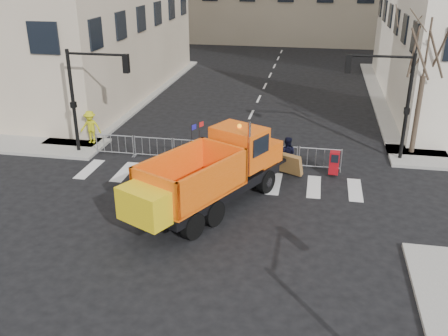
% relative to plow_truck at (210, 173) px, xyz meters
% --- Properties ---
extents(ground, '(120.00, 120.00, 0.00)m').
position_rel_plow_truck_xyz_m(ground, '(-0.15, -2.61, -1.59)').
color(ground, black).
rests_on(ground, ground).
extents(sidewalk_back, '(64.00, 5.00, 0.15)m').
position_rel_plow_truck_xyz_m(sidewalk_back, '(-0.15, 5.89, -1.51)').
color(sidewalk_back, gray).
rests_on(sidewalk_back, ground).
extents(traffic_light_left, '(0.18, 0.18, 5.40)m').
position_rel_plow_truck_xyz_m(traffic_light_left, '(-8.15, 4.89, 1.11)').
color(traffic_light_left, black).
rests_on(traffic_light_left, ground).
extents(traffic_light_right, '(0.18, 0.18, 5.40)m').
position_rel_plow_truck_xyz_m(traffic_light_right, '(8.35, 6.89, 1.11)').
color(traffic_light_right, black).
rests_on(traffic_light_right, ground).
extents(crowd_barriers, '(12.60, 0.60, 1.10)m').
position_rel_plow_truck_xyz_m(crowd_barriers, '(-0.90, 4.99, -1.04)').
color(crowd_barriers, '#9EA0A5').
rests_on(crowd_barriers, ground).
extents(street_tree, '(3.00, 3.00, 7.50)m').
position_rel_plow_truck_xyz_m(street_tree, '(9.05, 7.89, 2.16)').
color(street_tree, '#382B21').
rests_on(street_tree, ground).
extents(plow_truck, '(6.31, 9.31, 3.57)m').
position_rel_plow_truck_xyz_m(plow_truck, '(0.00, 0.00, 0.00)').
color(plow_truck, black).
rests_on(plow_truck, ground).
extents(cop_a, '(0.76, 0.54, 1.94)m').
position_rel_plow_truck_xyz_m(cop_a, '(1.48, 3.22, -0.61)').
color(cop_a, black).
rests_on(cop_a, ground).
extents(cop_b, '(0.90, 0.72, 1.76)m').
position_rel_plow_truck_xyz_m(cop_b, '(2.78, 4.39, -0.70)').
color(cop_b, black).
rests_on(cop_b, ground).
extents(cop_c, '(1.06, 1.01, 1.77)m').
position_rel_plow_truck_xyz_m(cop_c, '(2.02, 3.92, -0.70)').
color(cop_c, black).
rests_on(cop_c, ground).
extents(worker, '(1.17, 0.69, 1.79)m').
position_rel_plow_truck_xyz_m(worker, '(-7.94, 6.08, -0.54)').
color(worker, gold).
rests_on(worker, sidewalk_back).
extents(newspaper_box, '(0.47, 0.43, 1.10)m').
position_rel_plow_truck_xyz_m(newspaper_box, '(5.01, 4.23, -0.89)').
color(newspaper_box, maroon).
rests_on(newspaper_box, sidewalk_back).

